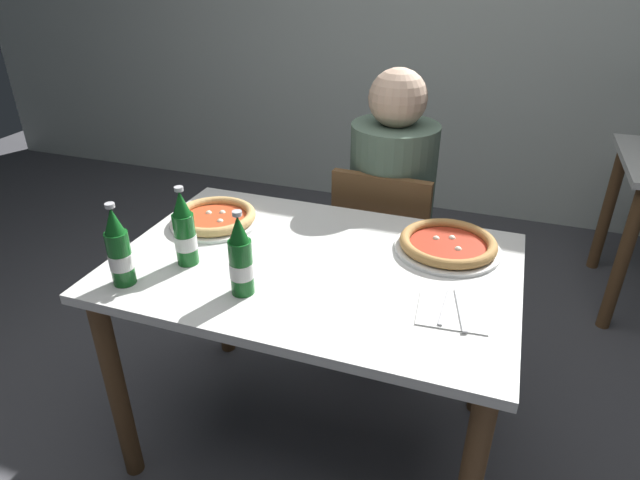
# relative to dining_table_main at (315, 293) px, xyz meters

# --- Properties ---
(ground_plane) EXTENTS (8.00, 8.00, 0.00)m
(ground_plane) POSITION_rel_dining_table_main_xyz_m (0.00, 0.00, -0.64)
(ground_plane) COLOR #4C4C51
(back_wall_tiled) EXTENTS (7.00, 0.10, 2.60)m
(back_wall_tiled) POSITION_rel_dining_table_main_xyz_m (0.00, 2.20, 0.66)
(back_wall_tiled) COLOR silver
(back_wall_tiled) RESTS_ON ground_plane
(dining_table_main) EXTENTS (1.20, 0.80, 0.75)m
(dining_table_main) POSITION_rel_dining_table_main_xyz_m (0.00, 0.00, 0.00)
(dining_table_main) COLOR silver
(dining_table_main) RESTS_ON ground_plane
(chair_behind_table) EXTENTS (0.42, 0.42, 0.85)m
(chair_behind_table) POSITION_rel_dining_table_main_xyz_m (0.09, 0.61, -0.15)
(chair_behind_table) COLOR brown
(chair_behind_table) RESTS_ON ground_plane
(diner_seated) EXTENTS (0.34, 0.34, 1.21)m
(diner_seated) POSITION_rel_dining_table_main_xyz_m (0.09, 0.66, -0.05)
(diner_seated) COLOR #2D3342
(diner_seated) RESTS_ON ground_plane
(pizza_margherita_near) EXTENTS (0.31, 0.31, 0.04)m
(pizza_margherita_near) POSITION_rel_dining_table_main_xyz_m (-0.41, 0.13, 0.14)
(pizza_margherita_near) COLOR white
(pizza_margherita_near) RESTS_ON dining_table_main
(pizza_marinara_far) EXTENTS (0.33, 0.33, 0.04)m
(pizza_marinara_far) POSITION_rel_dining_table_main_xyz_m (0.37, 0.21, 0.13)
(pizza_marinara_far) COLOR white
(pizza_marinara_far) RESTS_ON dining_table_main
(beer_bottle_left) EXTENTS (0.07, 0.07, 0.25)m
(beer_bottle_left) POSITION_rel_dining_table_main_xyz_m (-0.13, -0.22, 0.22)
(beer_bottle_left) COLOR #14591E
(beer_bottle_left) RESTS_ON dining_table_main
(beer_bottle_center) EXTENTS (0.07, 0.07, 0.25)m
(beer_bottle_center) POSITION_rel_dining_table_main_xyz_m (-0.36, -0.13, 0.22)
(beer_bottle_center) COLOR #14591E
(beer_bottle_center) RESTS_ON dining_table_main
(beer_bottle_right) EXTENTS (0.07, 0.07, 0.25)m
(beer_bottle_right) POSITION_rel_dining_table_main_xyz_m (-0.47, -0.29, 0.22)
(beer_bottle_right) COLOR #14591E
(beer_bottle_right) RESTS_ON dining_table_main
(napkin_with_cutlery) EXTENTS (0.19, 0.19, 0.01)m
(napkin_with_cutlery) POSITION_rel_dining_table_main_xyz_m (0.43, -0.11, 0.12)
(napkin_with_cutlery) COLOR white
(napkin_with_cutlery) RESTS_ON dining_table_main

